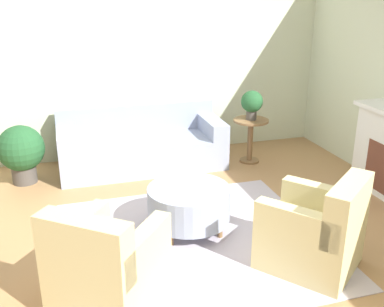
{
  "coord_description": "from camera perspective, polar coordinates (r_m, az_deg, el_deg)",
  "views": [
    {
      "loc": [
        -1.15,
        -3.79,
        2.42
      ],
      "look_at": [
        0.15,
        0.55,
        0.75
      ],
      "focal_mm": 42.0,
      "sensor_mm": 36.0,
      "label": 1
    }
  ],
  "objects": [
    {
      "name": "side_table",
      "position": [
        6.6,
        7.43,
        2.56
      ],
      "size": [
        0.51,
        0.51,
        0.65
      ],
      "color": "olive",
      "rests_on": "ground_plane"
    },
    {
      "name": "couch",
      "position": [
        6.46,
        -6.44,
        0.96
      ],
      "size": [
        2.29,
        0.95,
        0.84
      ],
      "color": "#8E99B2",
      "rests_on": "ground_plane"
    },
    {
      "name": "rug",
      "position": [
        4.64,
        0.17,
        -11.13
      ],
      "size": [
        2.63,
        2.46,
        0.01
      ],
      "color": "#BCB2C1",
      "rests_on": "ground_plane"
    },
    {
      "name": "wall_back",
      "position": [
        6.78,
        -6.84,
        11.43
      ],
      "size": [
        9.51,
        0.12,
        2.8
      ],
      "color": "beige",
      "rests_on": "ground_plane"
    },
    {
      "name": "potted_plant_on_side_table",
      "position": [
        6.47,
        7.61,
        6.41
      ],
      "size": [
        0.31,
        0.31,
        0.42
      ],
      "color": "#4C4742",
      "rests_on": "side_table"
    },
    {
      "name": "armchair_left",
      "position": [
        3.71,
        -10.87,
        -14.04
      ],
      "size": [
        1.07,
        1.08,
        0.9
      ],
      "color": "beige",
      "rests_on": "rug"
    },
    {
      "name": "armchair_right",
      "position": [
        4.25,
        15.47,
        -9.69
      ],
      "size": [
        1.07,
        1.08,
        0.9
      ],
      "color": "beige",
      "rests_on": "rug"
    },
    {
      "name": "ground_plane",
      "position": [
        4.64,
        0.17,
        -11.19
      ],
      "size": [
        16.0,
        16.0,
        0.0
      ],
      "primitive_type": "plane",
      "color": "#AD7F51"
    },
    {
      "name": "ottoman_table",
      "position": [
        4.72,
        -0.41,
        -6.36
      ],
      "size": [
        0.87,
        0.87,
        0.47
      ],
      "color": "#8E99B2",
      "rests_on": "rug"
    },
    {
      "name": "potted_plant_floor",
      "position": [
        6.23,
        -20.87,
        0.33
      ],
      "size": [
        0.6,
        0.6,
        0.78
      ],
      "color": "#4C4742",
      "rests_on": "ground_plane"
    }
  ]
}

